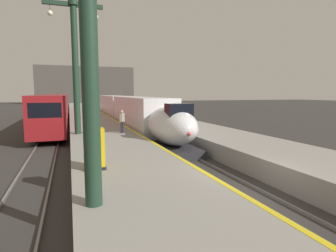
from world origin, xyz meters
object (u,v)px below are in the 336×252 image
(passenger_near_edge, at_px, (122,120))
(ticket_machine_yellow, at_px, (95,150))
(rolling_suitcase, at_px, (93,129))
(station_column_mid, at_px, (75,56))
(regional_train_adjacent, at_px, (56,107))
(highspeed_train_main, at_px, (127,111))

(passenger_near_edge, xyz_separation_m, ticket_machine_yellow, (-2.75, -9.48, -0.25))
(passenger_near_edge, distance_m, ticket_machine_yellow, 9.87)
(rolling_suitcase, height_order, ticket_machine_yellow, ticket_machine_yellow)
(station_column_mid, height_order, rolling_suitcase, station_column_mid)
(ticket_machine_yellow, bearing_deg, station_column_mid, 91.97)
(rolling_suitcase, distance_m, ticket_machine_yellow, 10.10)
(station_column_mid, bearing_deg, regional_train_adjacent, 96.63)
(regional_train_adjacent, xyz_separation_m, station_column_mid, (2.20, -18.93, 4.48))
(highspeed_train_main, distance_m, passenger_near_edge, 12.62)
(regional_train_adjacent, bearing_deg, rolling_suitcase, -80.26)
(rolling_suitcase, bearing_deg, highspeed_train_main, 67.59)
(station_column_mid, xyz_separation_m, ticket_machine_yellow, (0.35, -10.16, -4.82))
(station_column_mid, distance_m, passenger_near_edge, 5.56)
(highspeed_train_main, xyz_separation_m, regional_train_adjacent, (-8.10, 7.30, 0.20))
(highspeed_train_main, height_order, rolling_suitcase, highspeed_train_main)
(station_column_mid, xyz_separation_m, rolling_suitcase, (1.07, -0.09, -5.25))
(highspeed_train_main, height_order, station_column_mid, station_column_mid)
(regional_train_adjacent, relative_size, ticket_machine_yellow, 22.87)
(regional_train_adjacent, height_order, rolling_suitcase, regional_train_adjacent)
(passenger_near_edge, bearing_deg, rolling_suitcase, 164.01)
(ticket_machine_yellow, bearing_deg, rolling_suitcase, 85.93)
(station_column_mid, bearing_deg, ticket_machine_yellow, -88.03)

